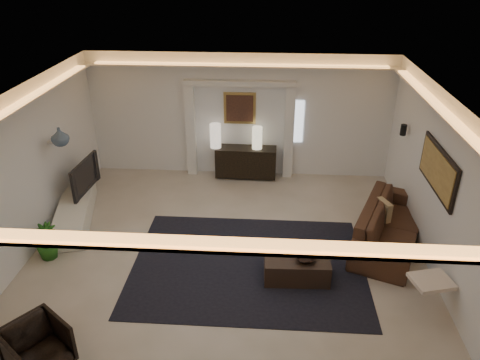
# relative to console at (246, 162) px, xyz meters

# --- Properties ---
(floor) EXTENTS (7.00, 7.00, 0.00)m
(floor) POSITION_rel_console_xyz_m (-0.16, -3.25, -0.40)
(floor) COLOR beige
(floor) RESTS_ON ground
(ceiling) EXTENTS (7.00, 7.00, 0.00)m
(ceiling) POSITION_rel_console_xyz_m (-0.16, -3.25, 2.50)
(ceiling) COLOR white
(ceiling) RESTS_ON ground
(wall_back) EXTENTS (7.00, 0.00, 7.00)m
(wall_back) POSITION_rel_console_xyz_m (-0.16, 0.25, 1.05)
(wall_back) COLOR white
(wall_back) RESTS_ON ground
(wall_front) EXTENTS (7.00, 0.00, 7.00)m
(wall_front) POSITION_rel_console_xyz_m (-0.16, -6.75, 1.05)
(wall_front) COLOR white
(wall_front) RESTS_ON ground
(wall_left) EXTENTS (0.00, 7.00, 7.00)m
(wall_left) POSITION_rel_console_xyz_m (-3.66, -3.25, 1.05)
(wall_left) COLOR white
(wall_left) RESTS_ON ground
(wall_right) EXTENTS (0.00, 7.00, 7.00)m
(wall_right) POSITION_rel_console_xyz_m (3.34, -3.25, 1.05)
(wall_right) COLOR white
(wall_right) RESTS_ON ground
(cove_soffit) EXTENTS (7.00, 7.00, 0.04)m
(cove_soffit) POSITION_rel_console_xyz_m (-0.16, -3.25, 2.22)
(cove_soffit) COLOR silver
(cove_soffit) RESTS_ON ceiling
(daylight_slit) EXTENTS (0.25, 0.03, 1.00)m
(daylight_slit) POSITION_rel_console_xyz_m (1.19, 0.23, 0.95)
(daylight_slit) COLOR white
(daylight_slit) RESTS_ON wall_back
(area_rug) EXTENTS (4.00, 3.00, 0.01)m
(area_rug) POSITION_rel_console_xyz_m (0.24, -3.45, -0.39)
(area_rug) COLOR black
(area_rug) RESTS_ON ground
(pilaster_left) EXTENTS (0.22, 0.20, 2.20)m
(pilaster_left) POSITION_rel_console_xyz_m (-1.31, 0.15, 0.70)
(pilaster_left) COLOR silver
(pilaster_left) RESTS_ON ground
(pilaster_right) EXTENTS (0.22, 0.20, 2.20)m
(pilaster_right) POSITION_rel_console_xyz_m (0.99, 0.15, 0.70)
(pilaster_right) COLOR silver
(pilaster_right) RESTS_ON ground
(alcove_header) EXTENTS (2.52, 0.20, 0.12)m
(alcove_header) POSITION_rel_console_xyz_m (-0.16, 0.15, 1.85)
(alcove_header) COLOR silver
(alcove_header) RESTS_ON wall_back
(painting_frame) EXTENTS (0.74, 0.04, 0.74)m
(painting_frame) POSITION_rel_console_xyz_m (-0.16, 0.22, 1.25)
(painting_frame) COLOR tan
(painting_frame) RESTS_ON wall_back
(painting_canvas) EXTENTS (0.62, 0.02, 0.62)m
(painting_canvas) POSITION_rel_console_xyz_m (-0.16, 0.19, 1.25)
(painting_canvas) COLOR #4C2D1E
(painting_canvas) RESTS_ON wall_back
(art_panel_frame) EXTENTS (0.04, 1.64, 0.74)m
(art_panel_frame) POSITION_rel_console_xyz_m (3.31, -2.95, 1.30)
(art_panel_frame) COLOR black
(art_panel_frame) RESTS_ON wall_right
(art_panel_gold) EXTENTS (0.02, 1.50, 0.62)m
(art_panel_gold) POSITION_rel_console_xyz_m (3.28, -2.95, 1.30)
(art_panel_gold) COLOR tan
(art_panel_gold) RESTS_ON wall_right
(wall_sconce) EXTENTS (0.12, 0.12, 0.22)m
(wall_sconce) POSITION_rel_console_xyz_m (3.22, -1.05, 1.28)
(wall_sconce) COLOR black
(wall_sconce) RESTS_ON wall_right
(wall_niche) EXTENTS (0.10, 0.55, 0.04)m
(wall_niche) POSITION_rel_console_xyz_m (-3.60, -1.85, 1.25)
(wall_niche) COLOR silver
(wall_niche) RESTS_ON wall_left
(console) EXTENTS (1.43, 0.48, 0.71)m
(console) POSITION_rel_console_xyz_m (0.00, 0.00, 0.00)
(console) COLOR black
(console) RESTS_ON ground
(lamp_left) EXTENTS (0.28, 0.28, 0.57)m
(lamp_left) POSITION_rel_console_xyz_m (-0.71, 0.00, 0.69)
(lamp_left) COLOR beige
(lamp_left) RESTS_ON console
(lamp_right) EXTENTS (0.29, 0.29, 0.52)m
(lamp_right) POSITION_rel_console_xyz_m (0.26, 0.00, 0.69)
(lamp_right) COLOR #FFF4C9
(lamp_right) RESTS_ON console
(media_ledge) EXTENTS (1.13, 2.37, 0.43)m
(media_ledge) POSITION_rel_console_xyz_m (-3.31, -2.19, -0.18)
(media_ledge) COLOR silver
(media_ledge) RESTS_ON ground
(tv) EXTENTS (1.17, 0.23, 0.67)m
(tv) POSITION_rel_console_xyz_m (-3.31, -1.73, 0.38)
(tv) COLOR black
(tv) RESTS_ON media_ledge
(figurine) EXTENTS (0.15, 0.15, 0.34)m
(figurine) POSITION_rel_console_xyz_m (-3.31, -1.03, 0.24)
(figurine) COLOR #2F2517
(figurine) RESTS_ON media_ledge
(ginger_jar) EXTENTS (0.38, 0.38, 0.34)m
(ginger_jar) POSITION_rel_console_xyz_m (-3.31, -2.27, 1.44)
(ginger_jar) COLOR #4A5460
(ginger_jar) RESTS_ON wall_niche
(plant) EXTENTS (0.42, 0.42, 0.67)m
(plant) POSITION_rel_console_xyz_m (-3.31, -3.46, -0.07)
(plant) COLOR #215A17
(plant) RESTS_ON ground
(sofa) EXTENTS (2.74, 1.88, 0.74)m
(sofa) POSITION_rel_console_xyz_m (2.83, -2.54, -0.03)
(sofa) COLOR #523519
(sofa) RESTS_ON ground
(throw_blanket) EXTENTS (0.66, 0.59, 0.06)m
(throw_blanket) POSITION_rel_console_xyz_m (2.99, -4.38, 0.15)
(throw_blanket) COLOR white
(throw_blanket) RESTS_ON sofa
(throw_pillow) EXTENTS (0.24, 0.39, 0.37)m
(throw_pillow) POSITION_rel_console_xyz_m (2.72, -2.33, 0.15)
(throw_pillow) COLOR #9C835A
(throw_pillow) RESTS_ON sofa
(coffee_table) EXTENTS (1.08, 0.61, 0.40)m
(coffee_table) POSITION_rel_console_xyz_m (1.05, -3.75, -0.20)
(coffee_table) COLOR black
(coffee_table) RESTS_ON ground
(bowl) EXTENTS (0.41, 0.41, 0.08)m
(bowl) POSITION_rel_console_xyz_m (1.18, -3.79, 0.05)
(bowl) COLOR black
(bowl) RESTS_ON coffee_table
(magazine) EXTENTS (0.31, 0.24, 0.03)m
(magazine) POSITION_rel_console_xyz_m (1.54, -3.56, 0.02)
(magazine) COLOR #FFE7CE
(magazine) RESTS_ON coffee_table
(armchair) EXTENTS (1.01, 1.00, 0.66)m
(armchair) POSITION_rel_console_xyz_m (-2.37, -5.81, -0.07)
(armchair) COLOR black
(armchair) RESTS_ON ground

